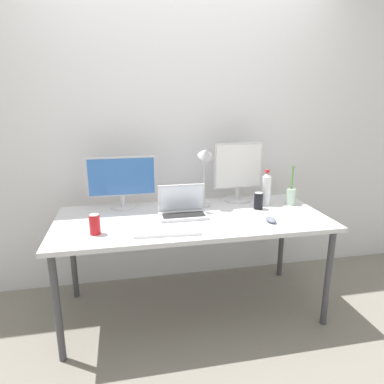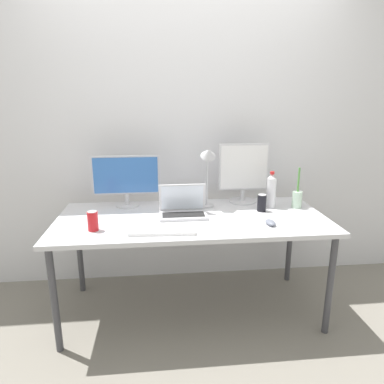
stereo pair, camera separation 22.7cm
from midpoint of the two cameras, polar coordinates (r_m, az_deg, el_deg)
name	(u,v)px [view 1 (the left image)]	position (r m, az deg, el deg)	size (l,w,h in m)	color
ground_plane	(192,309)	(2.74, -2.51, -18.94)	(16.00, 16.00, 0.00)	gray
wall_back	(178,129)	(2.86, -4.73, 10.44)	(7.00, 0.08, 2.60)	silver
work_desk	(192,224)	(2.42, -2.70, -5.39)	(1.87, 0.83, 0.74)	#424247
monitor_left	(122,180)	(2.60, -14.10, 1.93)	(0.50, 0.18, 0.39)	silver
monitor_center	(238,171)	(2.73, 5.32, 3.47)	(0.39, 0.22, 0.47)	silver
laptop_silver	(182,209)	(2.41, -4.30, -2.82)	(0.33, 0.20, 0.22)	silver
keyboard_main	(167,232)	(2.12, -7.24, -6.69)	(0.41, 0.12, 0.02)	white
mouse_by_keyboard	(271,220)	(2.33, 10.30, -4.63)	(0.06, 0.11, 0.03)	slate
water_bottle	(266,189)	(2.67, 9.91, 0.48)	(0.07, 0.07, 0.28)	silver
soda_can_near_keyboard	(258,201)	(2.58, 8.55, -1.51)	(0.07, 0.07, 0.13)	black
soda_can_by_laptop	(95,224)	(2.20, -18.81, -5.19)	(0.07, 0.07, 0.13)	red
bamboo_vase	(291,196)	(2.73, 13.89, -0.65)	(0.07, 0.07, 0.31)	#B2D1B7
desk_lamp	(205,165)	(2.51, -0.40, 4.45)	(0.11, 0.18, 0.48)	#B7B7BC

